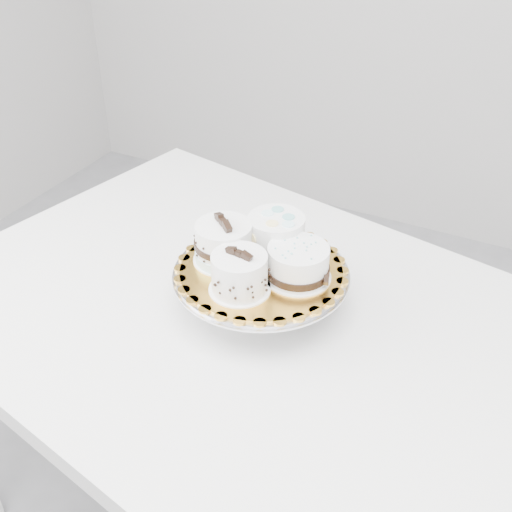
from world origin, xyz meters
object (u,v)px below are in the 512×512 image
at_px(cake_banded, 224,244).
at_px(cake_ribbon, 299,264).
at_px(cake_board, 261,270).
at_px(cake_stand, 261,283).
at_px(cake_dots, 276,235).
at_px(cake_swirl, 239,274).
at_px(table, 261,345).

height_order(cake_banded, cake_ribbon, cake_banded).
height_order(cake_board, cake_banded, cake_banded).
height_order(cake_stand, cake_ribbon, cake_ribbon).
bearing_deg(cake_board, cake_dots, 88.96).
xyz_separation_m(cake_banded, cake_dots, (0.08, 0.07, 0.00)).
distance_m(cake_dots, cake_ribbon, 0.09).
bearing_deg(cake_swirl, cake_ribbon, 53.68).
relative_size(cake_swirl, cake_dots, 0.80).
xyz_separation_m(cake_board, cake_ribbon, (0.07, 0.01, 0.03)).
relative_size(cake_stand, cake_banded, 2.22).
bearing_deg(cake_board, cake_banded, -175.16).
distance_m(cake_board, cake_dots, 0.07).
distance_m(cake_swirl, cake_banded, 0.10).
bearing_deg(cake_ribbon, cake_dots, 121.59).
height_order(table, cake_swirl, cake_swirl).
bearing_deg(cake_dots, cake_banded, -158.84).
relative_size(cake_stand, cake_dots, 2.40).
height_order(table, cake_stand, cake_stand).
bearing_deg(table, cake_stand, 128.21).
xyz_separation_m(cake_stand, cake_banded, (-0.07, -0.01, 0.07)).
bearing_deg(cake_ribbon, table, -170.77).
distance_m(cake_stand, cake_ribbon, 0.09).
height_order(cake_board, cake_dots, cake_dots).
relative_size(cake_banded, cake_ribbon, 1.04).
xyz_separation_m(cake_swirl, cake_dots, (0.01, 0.13, 0.01)).
height_order(cake_board, cake_ribbon, cake_ribbon).
bearing_deg(cake_board, table, -63.49).
bearing_deg(cake_dots, cake_board, -111.29).
xyz_separation_m(table, cake_ribbon, (0.06, 0.03, 0.19)).
relative_size(cake_dots, cake_ribbon, 0.96).
bearing_deg(cake_swirl, cake_stand, 93.30).
bearing_deg(cake_swirl, cake_dots, 94.64).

